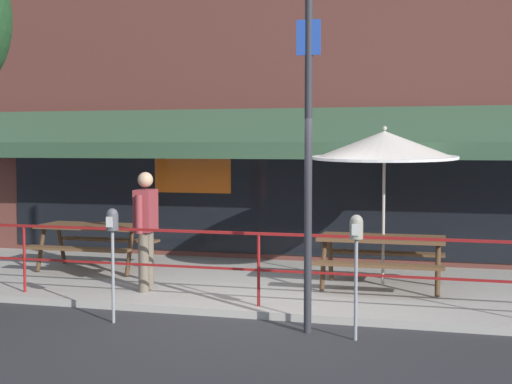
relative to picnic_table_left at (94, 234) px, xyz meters
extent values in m
plane|color=#2D2D30|center=(3.35, -2.17, -0.71)|extent=(120.00, 120.00, 0.00)
cube|color=#ADA89E|center=(3.35, -0.17, -0.66)|extent=(15.00, 4.00, 0.10)
cube|color=brown|center=(3.35, 2.08, 3.39)|extent=(15.00, 0.50, 8.20)
cube|color=black|center=(3.35, 1.82, 0.64)|extent=(12.00, 0.02, 2.30)
cube|color=orange|center=(1.10, 1.80, 0.94)|extent=(1.50, 0.02, 0.70)
cube|color=#335138|center=(3.35, 1.28, 1.79)|extent=(13.80, 0.92, 0.70)
cube|color=#335138|center=(3.35, 0.77, 1.39)|extent=(13.80, 0.08, 0.28)
cylinder|color=maroon|center=(-0.10, -1.87, -0.13)|extent=(0.04, 0.04, 0.95)
cylinder|color=maroon|center=(3.35, -1.87, -0.13)|extent=(0.04, 0.04, 0.95)
cube|color=maroon|center=(3.35, -1.87, 0.34)|extent=(13.80, 0.04, 0.04)
cube|color=maroon|center=(3.35, -1.87, -0.13)|extent=(13.80, 0.03, 0.03)
cube|color=brown|center=(0.00, 0.00, 0.13)|extent=(1.80, 0.80, 0.05)
cube|color=brown|center=(0.00, -0.58, -0.17)|extent=(1.80, 0.26, 0.04)
cube|color=brown|center=(0.00, 0.58, -0.17)|extent=(1.80, 0.26, 0.04)
cylinder|color=#48311E|center=(0.80, -0.32, -0.24)|extent=(0.07, 0.30, 0.73)
cylinder|color=#48311E|center=(0.80, 0.32, -0.24)|extent=(0.07, 0.30, 0.73)
cylinder|color=#48311E|center=(-0.80, -0.32, -0.24)|extent=(0.07, 0.30, 0.73)
cylinder|color=#48311E|center=(-0.80, 0.32, -0.24)|extent=(0.07, 0.30, 0.73)
cube|color=brown|center=(4.79, -0.32, 0.13)|extent=(1.80, 0.80, 0.05)
cube|color=brown|center=(4.79, -0.90, -0.17)|extent=(1.80, 0.26, 0.04)
cube|color=brown|center=(4.79, 0.26, -0.17)|extent=(1.80, 0.26, 0.04)
cylinder|color=#48311E|center=(5.59, -0.64, -0.24)|extent=(0.07, 0.30, 0.73)
cylinder|color=#48311E|center=(5.59, 0.00, -0.24)|extent=(0.07, 0.30, 0.73)
cylinder|color=#48311E|center=(3.99, -0.64, -0.24)|extent=(0.07, 0.30, 0.73)
cylinder|color=#48311E|center=(3.99, 0.00, -0.24)|extent=(0.07, 0.30, 0.73)
cylinder|color=#B7B2A8|center=(4.79, -0.05, 0.54)|extent=(0.04, 0.04, 2.30)
cone|color=silver|center=(4.79, -0.05, 1.49)|extent=(2.10, 2.11, 0.46)
cylinder|color=white|center=(4.79, -0.05, 1.30)|extent=(2.14, 2.14, 0.10)
sphere|color=#B7B2A8|center=(4.79, -0.05, 1.73)|extent=(0.07, 0.07, 0.07)
cylinder|color=#665B4C|center=(1.53, -1.23, -0.18)|extent=(0.15, 0.15, 0.86)
cylinder|color=#665B4C|center=(1.54, -1.43, -0.18)|extent=(0.15, 0.15, 0.86)
cube|color=maroon|center=(1.54, -1.33, 0.55)|extent=(0.26, 0.41, 0.60)
cylinder|color=maroon|center=(1.52, -1.07, 0.52)|extent=(0.10, 0.10, 0.54)
cylinder|color=maroon|center=(1.55, -1.59, 0.52)|extent=(0.10, 0.10, 0.54)
sphere|color=tan|center=(1.54, -1.33, 0.99)|extent=(0.22, 0.22, 0.22)
cylinder|color=gray|center=(1.74, -2.79, -0.13)|extent=(0.04, 0.04, 1.15)
cylinder|color=#4C4C51|center=(1.74, -2.79, 0.54)|extent=(0.15, 0.15, 0.20)
sphere|color=#4C4C51|center=(1.74, -2.79, 0.64)|extent=(0.14, 0.14, 0.14)
cube|color=silver|center=(1.74, -2.87, 0.55)|extent=(0.08, 0.01, 0.13)
cylinder|color=gray|center=(4.73, -2.80, -0.13)|extent=(0.04, 0.04, 1.15)
cylinder|color=gray|center=(4.73, -2.80, 0.54)|extent=(0.15, 0.15, 0.20)
sphere|color=gray|center=(4.73, -2.80, 0.64)|extent=(0.14, 0.14, 0.14)
cube|color=silver|center=(4.73, -2.88, 0.55)|extent=(0.08, 0.01, 0.13)
cylinder|color=#2D2D33|center=(4.14, -2.62, 1.67)|extent=(0.09, 0.09, 4.75)
cube|color=blue|center=(4.14, -2.64, 2.71)|extent=(0.28, 0.02, 0.40)
camera|label=1|loc=(5.69, -10.71, 1.49)|focal=50.00mm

